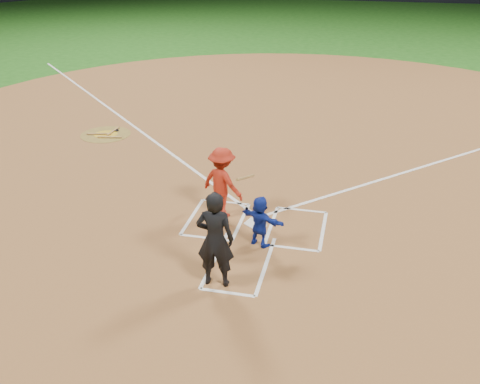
% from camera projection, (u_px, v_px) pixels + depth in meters
% --- Properties ---
extents(ground, '(120.00, 120.00, 0.00)m').
position_uv_depth(ground, '(256.00, 224.00, 12.74)').
color(ground, '#1C5314').
rests_on(ground, ground).
extents(home_plate_dirt, '(28.00, 28.00, 0.01)m').
position_uv_depth(home_plate_dirt, '(291.00, 138.00, 18.00)').
color(home_plate_dirt, brown).
rests_on(home_plate_dirt, ground).
extents(home_plate, '(0.60, 0.60, 0.02)m').
position_uv_depth(home_plate, '(256.00, 223.00, 12.73)').
color(home_plate, silver).
rests_on(home_plate, home_plate_dirt).
extents(on_deck_circle, '(1.70, 1.70, 0.01)m').
position_uv_depth(on_deck_circle, '(106.00, 134.00, 18.32)').
color(on_deck_circle, brown).
rests_on(on_deck_circle, home_plate_dirt).
extents(on_deck_logo, '(0.80, 0.80, 0.00)m').
position_uv_depth(on_deck_logo, '(106.00, 134.00, 18.31)').
color(on_deck_logo, gold).
rests_on(on_deck_logo, on_deck_circle).
extents(on_deck_bat_a, '(0.10, 0.84, 0.06)m').
position_uv_depth(on_deck_bat_a, '(113.00, 131.00, 18.49)').
color(on_deck_bat_a, '#A6763D').
rests_on(on_deck_bat_a, on_deck_circle).
extents(on_deck_bat_b, '(0.83, 0.25, 0.06)m').
position_uv_depth(on_deck_bat_b, '(99.00, 134.00, 18.25)').
color(on_deck_bat_b, olive).
rests_on(on_deck_bat_b, on_deck_circle).
extents(on_deck_bat_c, '(0.84, 0.22, 0.06)m').
position_uv_depth(on_deck_bat_c, '(110.00, 137.00, 17.98)').
color(on_deck_bat_c, '#A67C3D').
rests_on(on_deck_bat_c, on_deck_circle).
extents(bat_weight_donut, '(0.19, 0.19, 0.05)m').
position_uv_depth(bat_weight_donut, '(116.00, 130.00, 18.61)').
color(bat_weight_donut, black).
rests_on(bat_weight_donut, on_deck_circle).
extents(catcher, '(1.13, 0.77, 1.17)m').
position_uv_depth(catcher, '(260.00, 221.00, 11.62)').
color(catcher, '#122796').
rests_on(catcher, home_plate_dirt).
extents(umpire, '(0.76, 0.52, 2.00)m').
position_uv_depth(umpire, '(215.00, 240.00, 10.13)').
color(umpire, black).
rests_on(umpire, home_plate_dirt).
extents(chalk_markings, '(28.35, 17.32, 0.01)m').
position_uv_depth(chalk_markings, '(288.00, 146.00, 17.37)').
color(chalk_markings, white).
rests_on(chalk_markings, home_plate_dirt).
extents(batter_at_plate, '(1.39, 1.10, 1.75)m').
position_uv_depth(batter_at_plate, '(222.00, 183.00, 12.72)').
color(batter_at_plate, '#A92312').
rests_on(batter_at_plate, home_plate_dirt).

